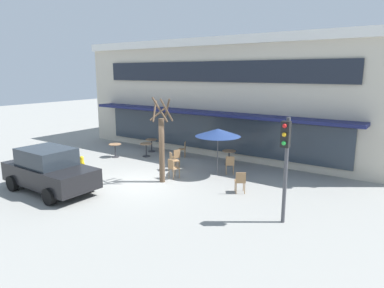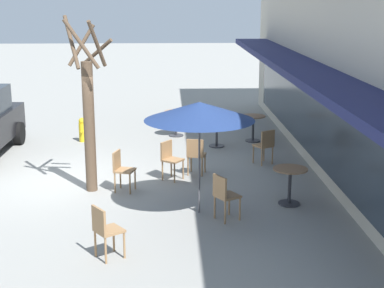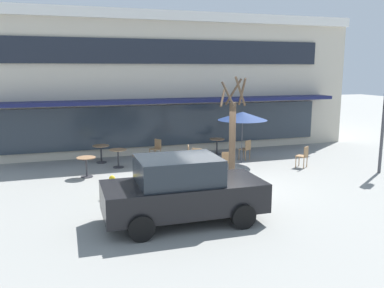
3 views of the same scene
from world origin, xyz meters
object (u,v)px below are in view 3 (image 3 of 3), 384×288
(cafe_chair_1, at_px, (186,154))
(street_tree, at_px, (233,133))
(cafe_chair_3, at_px, (227,161))
(cafe_table_mid_patio, at_px, (217,144))
(parked_sedan, at_px, (182,190))
(patio_umbrella_green_folded, at_px, (242,116))
(cafe_table_near_wall, at_px, (101,151))
(cafe_chair_2, at_px, (246,148))
(cafe_table_streetside, at_px, (86,164))
(cafe_chair_5, at_px, (156,148))
(fire_hydrant, at_px, (112,186))
(cafe_chair_4, at_px, (198,157))
(cafe_table_by_tree, at_px, (118,155))
(cafe_chair_0, at_px, (304,155))

(cafe_chair_1, xyz_separation_m, street_tree, (1.04, -2.32, 1.18))
(cafe_chair_3, bearing_deg, cafe_table_mid_patio, 74.24)
(parked_sedan, bearing_deg, patio_umbrella_green_folded, 52.60)
(cafe_table_near_wall, bearing_deg, cafe_chair_2, -12.92)
(cafe_table_streetside, relative_size, cafe_chair_5, 0.85)
(cafe_table_mid_patio, height_order, fire_hydrant, cafe_table_mid_patio)
(cafe_chair_2, relative_size, cafe_chair_3, 1.00)
(cafe_chair_4, bearing_deg, cafe_table_by_tree, 156.22)
(cafe_table_streetside, height_order, cafe_chair_2, cafe_chair_2)
(patio_umbrella_green_folded, bearing_deg, cafe_chair_3, -130.75)
(cafe_table_near_wall, bearing_deg, fire_hydrant, -91.79)
(cafe_chair_1, bearing_deg, fire_hydrant, -137.29)
(cafe_chair_1, bearing_deg, cafe_chair_3, -56.24)
(patio_umbrella_green_folded, xyz_separation_m, parked_sedan, (-4.41, -5.77, -1.14))
(parked_sedan, bearing_deg, cafe_chair_3, 53.99)
(cafe_chair_4, distance_m, parked_sedan, 5.68)
(cafe_table_near_wall, relative_size, cafe_chair_5, 0.85)
(cafe_table_streetside, distance_m, parked_sedan, 5.81)
(cafe_table_mid_patio, relative_size, cafe_chair_0, 0.85)
(cafe_table_streetside, xyz_separation_m, cafe_chair_3, (5.12, -1.25, 0.01))
(cafe_chair_0, bearing_deg, cafe_chair_2, 127.81)
(cafe_chair_2, bearing_deg, street_tree, -124.53)
(cafe_chair_4, bearing_deg, cafe_chair_0, -14.03)
(cafe_table_near_wall, xyz_separation_m, street_tree, (4.29, -4.13, 1.19))
(cafe_chair_4, relative_size, street_tree, 0.24)
(cafe_table_mid_patio, relative_size, cafe_chair_2, 0.85)
(patio_umbrella_green_folded, height_order, fire_hydrant, patio_umbrella_green_folded)
(cafe_chair_2, distance_m, parked_sedan, 7.88)
(cafe_table_mid_patio, height_order, cafe_chair_1, cafe_chair_1)
(cafe_chair_1, height_order, street_tree, street_tree)
(cafe_table_streetside, bearing_deg, cafe_table_near_wall, 71.11)
(cafe_table_near_wall, xyz_separation_m, patio_umbrella_green_folded, (5.75, -1.86, 1.51))
(cafe_chair_3, distance_m, street_tree, 1.35)
(cafe_table_mid_patio, height_order, cafe_chair_5, cafe_chair_5)
(cafe_table_by_tree, height_order, fire_hydrant, cafe_table_by_tree)
(cafe_chair_3, distance_m, fire_hydrant, 4.75)
(cafe_table_streetside, distance_m, fire_hydrant, 2.80)
(cafe_chair_2, height_order, street_tree, street_tree)
(cafe_chair_5, height_order, street_tree, street_tree)
(cafe_chair_0, relative_size, street_tree, 0.24)
(parked_sedan, bearing_deg, cafe_chair_5, 81.89)
(cafe_table_by_tree, distance_m, cafe_chair_5, 2.13)
(cafe_chair_2, xyz_separation_m, cafe_chair_5, (-3.75, 1.37, 0.00))
(cafe_chair_2, bearing_deg, cafe_chair_4, -158.94)
(cafe_chair_3, bearing_deg, cafe_table_by_tree, 148.01)
(cafe_chair_5, bearing_deg, cafe_table_by_tree, -149.99)
(cafe_table_mid_patio, bearing_deg, cafe_chair_4, -126.46)
(parked_sedan, height_order, street_tree, street_tree)
(cafe_chair_2, height_order, cafe_chair_4, same)
(cafe_table_near_wall, bearing_deg, cafe_chair_4, -34.24)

